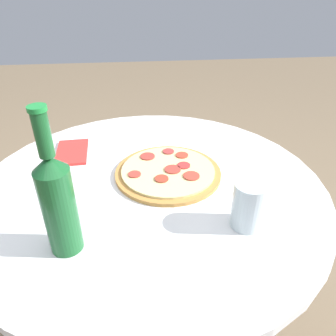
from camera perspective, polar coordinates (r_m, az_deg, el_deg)
The scene contains 5 objects.
table at distance 0.97m, azimuth -2.80°, elevation -12.76°, with size 0.89×0.89×0.69m.
pizza at distance 0.87m, azimuth 0.00°, elevation -0.66°, with size 0.28×0.28×0.02m.
beer_bottle at distance 0.63m, azimuth -18.65°, elevation -5.43°, with size 0.06×0.06×0.30m.
drinking_glass at distance 0.70m, azimuth 13.84°, elevation -6.31°, with size 0.07×0.07×0.11m.
napkin at distance 1.01m, azimuth -16.38°, elevation 2.69°, with size 0.15×0.10×0.01m.
Camera 1 is at (0.69, -0.02, 1.17)m, focal length 35.00 mm.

